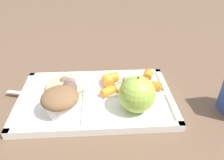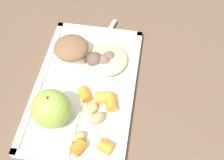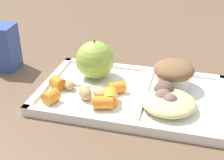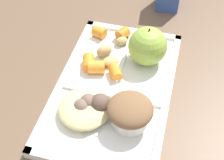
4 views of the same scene
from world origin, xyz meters
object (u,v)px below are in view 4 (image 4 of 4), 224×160
object	(u,v)px
plastic_fork	(87,142)
green_apple	(148,46)
lunch_tray	(114,88)
bran_muffin	(130,112)

from	to	relation	value
plastic_fork	green_apple	bearing A→B (deg)	164.89
lunch_tray	green_apple	xyz separation A→B (m)	(-0.09, 0.05, 0.05)
bran_muffin	plastic_fork	distance (m)	0.09
lunch_tray	bran_muffin	bearing A→B (deg)	32.02
lunch_tray	bran_muffin	xyz separation A→B (m)	(0.08, 0.05, 0.04)
bran_muffin	plastic_fork	bearing A→B (deg)	-45.26
green_apple	bran_muffin	world-z (taller)	green_apple
green_apple	lunch_tray	bearing A→B (deg)	-27.37
lunch_tray	green_apple	world-z (taller)	green_apple
green_apple	plastic_fork	distance (m)	0.24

